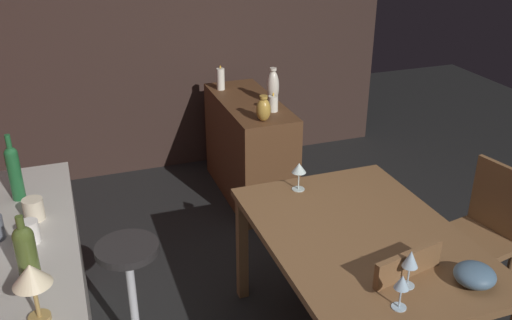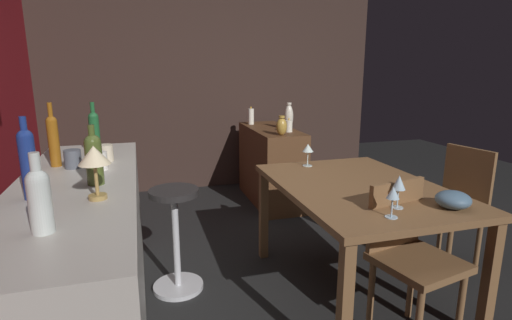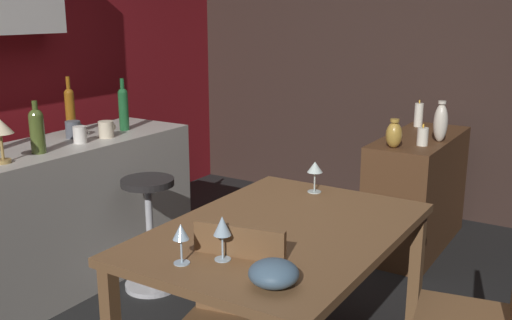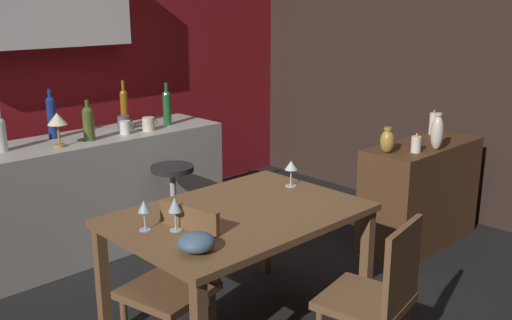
{
  "view_description": "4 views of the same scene",
  "coord_description": "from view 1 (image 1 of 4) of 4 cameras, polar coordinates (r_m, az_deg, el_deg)",
  "views": [
    {
      "loc": [
        -2.23,
        1.0,
        2.29
      ],
      "look_at": [
        0.46,
        0.04,
        0.94
      ],
      "focal_mm": 39.74,
      "sensor_mm": 36.0,
      "label": 1
    },
    {
      "loc": [
        -2.3,
        1.0,
        1.48
      ],
      "look_at": [
        0.3,
        0.23,
        0.84
      ],
      "focal_mm": 28.18,
      "sensor_mm": 36.0,
      "label": 2
    },
    {
      "loc": [
        -2.3,
        -1.53,
        1.69
      ],
      "look_at": [
        0.22,
        0.05,
        0.92
      ],
      "focal_mm": 41.17,
      "sensor_mm": 36.0,
      "label": 3
    },
    {
      "loc": [
        -2.23,
        -2.61,
        1.89
      ],
      "look_at": [
        0.4,
        0.11,
        0.85
      ],
      "focal_mm": 40.87,
      "sensor_mm": 36.0,
      "label": 4
    }
  ],
  "objects": [
    {
      "name": "bar_stool",
      "position": [
        3.11,
        -12.3,
        -13.47
      ],
      "size": [
        0.34,
        0.34,
        0.7
      ],
      "color": "#262323",
      "rests_on": "ground_plane"
    },
    {
      "name": "pillar_candle_tall",
      "position": [
        4.22,
        1.73,
        5.7
      ],
      "size": [
        0.07,
        0.07,
        0.14
      ],
      "color": "white",
      "rests_on": "sideboard_cabinet"
    },
    {
      "name": "fruit_bowl",
      "position": [
        2.69,
        21.16,
        -10.74
      ],
      "size": [
        0.18,
        0.18,
        0.09
      ],
      "primitive_type": "ellipsoid",
      "color": "slate",
      "rests_on": "dining_table"
    },
    {
      "name": "dining_table",
      "position": [
        2.96,
        10.65,
        -8.7
      ],
      "size": [
        1.38,
        0.97,
        0.74
      ],
      "color": "brown",
      "rests_on": "ground_plane"
    },
    {
      "name": "sideboard_cabinet",
      "position": [
        4.61,
        -0.68,
        1.16
      ],
      "size": [
        1.1,
        0.44,
        0.82
      ],
      "primitive_type": "cube",
      "color": "#56351E",
      "rests_on": "ground_plane"
    },
    {
      "name": "vase_brass",
      "position": [
        4.02,
        0.76,
        5.12
      ],
      "size": [
        0.1,
        0.1,
        0.19
      ],
      "color": "#B78C38",
      "rests_on": "sideboard_cabinet"
    },
    {
      "name": "wall_side_right",
      "position": [
        4.94,
        -11.42,
        13.17
      ],
      "size": [
        0.1,
        4.4,
        2.6
      ],
      "primitive_type": "cube",
      "color": "#33231E",
      "rests_on": "ground_plane"
    },
    {
      "name": "cup_cream",
      "position": [
        2.86,
        -21.48,
        -4.62
      ],
      "size": [
        0.13,
        0.1,
        0.1
      ],
      "color": "beige",
      "rests_on": "kitchen_counter"
    },
    {
      "name": "chair_by_doorway",
      "position": [
        3.58,
        21.79,
        -6.79
      ],
      "size": [
        0.47,
        0.47,
        0.9
      ],
      "color": "brown",
      "rests_on": "ground_plane"
    },
    {
      "name": "pillar_candle_short",
      "position": [
        4.71,
        -3.58,
        8.14
      ],
      "size": [
        0.07,
        0.07,
        0.2
      ],
      "color": "white",
      "rests_on": "sideboard_cabinet"
    },
    {
      "name": "cup_white",
      "position": [
        2.68,
        -21.78,
        -6.7
      ],
      "size": [
        0.11,
        0.08,
        0.1
      ],
      "color": "white",
      "rests_on": "kitchen_counter"
    },
    {
      "name": "counter_lamp",
      "position": [
        2.15,
        -21.64,
        -11.02
      ],
      "size": [
        0.14,
        0.14,
        0.24
      ],
      "color": "#A58447",
      "rests_on": "kitchen_counter"
    },
    {
      "name": "wine_glass_center",
      "position": [
        2.42,
        14.48,
        -11.96
      ],
      "size": [
        0.06,
        0.06,
        0.16
      ],
      "color": "silver",
      "rests_on": "dining_table"
    },
    {
      "name": "wine_glass_right",
      "position": [
        2.54,
        15.28,
        -9.71
      ],
      "size": [
        0.07,
        0.07,
        0.18
      ],
      "color": "silver",
      "rests_on": "dining_table"
    },
    {
      "name": "wine_bottle_olive",
      "position": [
        2.38,
        -22.13,
        -8.61
      ],
      "size": [
        0.08,
        0.08,
        0.3
      ],
      "color": "#475623",
      "rests_on": "kitchen_counter"
    },
    {
      "name": "vase_ceramic_ivory",
      "position": [
        4.37,
        1.72,
        7.41
      ],
      "size": [
        0.09,
        0.09,
        0.28
      ],
      "color": "beige",
      "rests_on": "sideboard_cabinet"
    },
    {
      "name": "wine_bottle_green",
      "position": [
        3.03,
        -23.17,
        -0.98
      ],
      "size": [
        0.07,
        0.07,
        0.35
      ],
      "color": "#1E592D",
      "rests_on": "kitchen_counter"
    },
    {
      "name": "wine_glass_left",
      "position": [
        3.23,
        4.35,
        -0.91
      ],
      "size": [
        0.08,
        0.08,
        0.17
      ],
      "color": "silver",
      "rests_on": "dining_table"
    }
  ]
}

